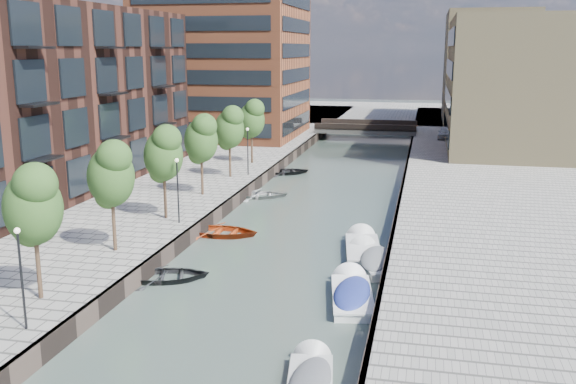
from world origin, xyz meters
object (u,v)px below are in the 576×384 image
(tree_5, at_px, (229,127))
(motorboat_1, at_px, (310,381))
(bridge, at_px, (367,129))
(sloop_3, at_px, (261,198))
(motorboat_3, at_px, (352,294))
(tree_2, at_px, (111,173))
(tree_6, at_px, (252,118))
(motorboat_4, at_px, (373,260))
(sloop_1, at_px, (168,280))
(tree_4, at_px, (201,138))
(tree_3, at_px, (163,152))
(sloop_4, at_px, (286,174))
(sloop_2, at_px, (222,235))
(motorboat_2, at_px, (362,248))
(car, at_px, (445,133))
(tree_1, at_px, (33,203))

(tree_5, xyz_separation_m, motorboat_1, (12.68, -31.22, -5.12))
(bridge, bearing_deg, sloop_3, -97.94)
(bridge, relative_size, motorboat_3, 2.32)
(bridge, relative_size, tree_2, 2.18)
(sloop_3, xyz_separation_m, motorboat_3, (9.66, -19.72, 0.22))
(tree_2, height_order, tree_6, same)
(tree_2, height_order, motorboat_4, tree_2)
(tree_2, bearing_deg, sloop_1, -19.14)
(tree_4, bearing_deg, tree_3, -90.00)
(tree_3, relative_size, sloop_1, 1.37)
(tree_2, xyz_separation_m, sloop_4, (3.30, 28.24, -5.31))
(sloop_2, xyz_separation_m, motorboat_2, (9.16, -1.17, 0.11))
(tree_2, relative_size, car, 1.43)
(tree_3, distance_m, tree_5, 14.00)
(tree_5, bearing_deg, sloop_4, 65.47)
(tree_5, distance_m, tree_6, 7.00)
(bridge, bearing_deg, tree_2, -98.95)
(sloop_2, bearing_deg, motorboat_3, -133.44)
(motorboat_3, bearing_deg, sloop_1, 177.29)
(bridge, height_order, sloop_3, bridge)
(motorboat_4, bearing_deg, tree_4, 142.88)
(sloop_1, bearing_deg, tree_6, -12.79)
(tree_3, distance_m, tree_4, 7.00)
(sloop_4, bearing_deg, tree_1, 151.06)
(sloop_1, bearing_deg, tree_2, 51.23)
(tree_5, relative_size, sloop_4, 1.32)
(tree_6, xyz_separation_m, sloop_1, (3.50, -29.21, -5.31))
(car, bearing_deg, tree_4, -112.85)
(sloop_2, height_order, motorboat_1, motorboat_1)
(tree_1, xyz_separation_m, sloop_2, (3.72, 14.14, -5.31))
(motorboat_2, bearing_deg, sloop_2, 172.73)
(sloop_2, height_order, sloop_4, sloop_2)
(sloop_3, bearing_deg, tree_5, 33.27)
(motorboat_3, height_order, car, car)
(motorboat_2, xyz_separation_m, motorboat_4, (0.83, -2.35, 0.11))
(bridge, relative_size, motorboat_1, 2.76)
(sloop_2, relative_size, motorboat_3, 0.85)
(tree_3, bearing_deg, motorboat_4, -13.86)
(tree_5, distance_m, sloop_4, 9.57)
(sloop_4, xyz_separation_m, motorboat_2, (9.58, -22.27, 0.11))
(tree_1, distance_m, car, 59.56)
(tree_3, distance_m, sloop_3, 12.74)
(motorboat_3, bearing_deg, tree_1, -157.94)
(tree_4, xyz_separation_m, tree_5, (0.00, 7.00, 0.00))
(motorboat_4, bearing_deg, car, 84.00)
(bridge, distance_m, tree_5, 34.30)
(tree_3, xyz_separation_m, sloop_4, (3.30, 21.24, -5.31))
(motorboat_4, relative_size, car, 1.35)
(sloop_1, bearing_deg, sloop_4, -19.24)
(tree_4, bearing_deg, tree_1, -90.00)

